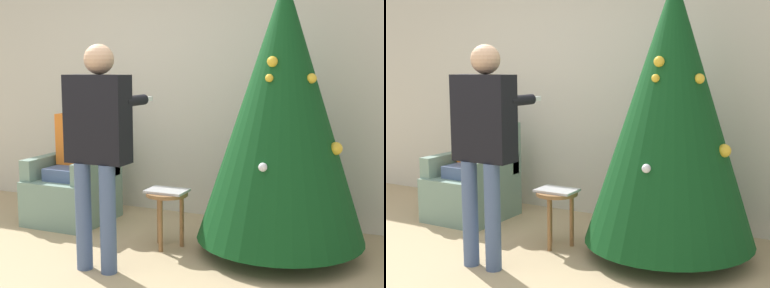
# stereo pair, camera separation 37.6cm
# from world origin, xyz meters

# --- Properties ---
(ground_plane) EXTENTS (14.00, 14.00, 0.00)m
(ground_plane) POSITION_xyz_m (0.00, 0.00, 0.00)
(ground_plane) COLOR tan
(wall_back) EXTENTS (8.00, 0.06, 2.70)m
(wall_back) POSITION_xyz_m (0.00, 2.23, 1.35)
(wall_back) COLOR beige
(wall_back) RESTS_ON ground_plane
(christmas_tree) EXTENTS (1.35, 1.35, 2.22)m
(christmas_tree) POSITION_xyz_m (1.33, 1.39, 1.17)
(christmas_tree) COLOR brown
(christmas_tree) RESTS_ON ground_plane
(armchair) EXTENTS (0.70, 0.75, 0.95)m
(armchair) POSITION_xyz_m (-0.78, 1.53, 0.33)
(armchair) COLOR gray
(armchair) RESTS_ON ground_plane
(person_seated) EXTENTS (0.36, 0.46, 1.26)m
(person_seated) POSITION_xyz_m (-0.78, 1.50, 0.69)
(person_seated) COLOR #475B84
(person_seated) RESTS_ON ground_plane
(person_standing) EXTENTS (0.48, 0.57, 1.68)m
(person_standing) POSITION_xyz_m (0.17, 0.53, 1.02)
(person_standing) COLOR #475B84
(person_standing) RESTS_ON ground_plane
(side_stool) EXTENTS (0.35, 0.35, 0.48)m
(side_stool) POSITION_xyz_m (0.42, 1.16, 0.39)
(side_stool) COLOR olive
(side_stool) RESTS_ON ground_plane
(laptop) EXTENTS (0.34, 0.23, 0.02)m
(laptop) POSITION_xyz_m (0.42, 1.16, 0.49)
(laptop) COLOR silver
(laptop) RESTS_ON side_stool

